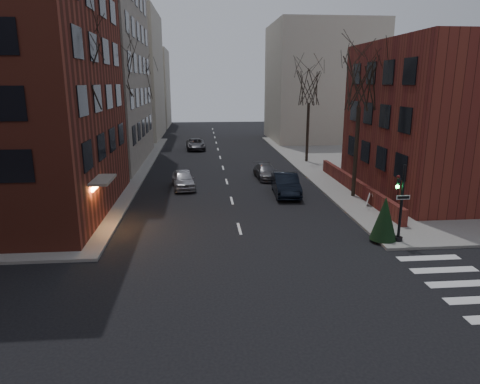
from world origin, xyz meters
name	(u,v)px	position (x,y,z in m)	size (l,w,h in m)	color
ground	(275,361)	(0.00, 0.00, 0.00)	(160.00, 160.00, 0.00)	black
building_left_tan	(41,18)	(-17.00, 34.00, 14.00)	(18.00, 18.00, 28.00)	#A19486
building_right_brick	(455,119)	(16.50, 19.00, 5.50)	(12.00, 14.00, 11.00)	maroon
low_wall_right	(355,186)	(9.30, 19.00, 0.65)	(0.35, 16.00, 1.00)	maroon
building_distant_la	(111,76)	(-15.00, 55.00, 9.00)	(14.00, 16.00, 18.00)	#B5AE99
building_distant_ra	(321,83)	(15.00, 50.00, 8.00)	(14.00, 14.00, 16.00)	#B5AE99
building_distant_lb	(141,88)	(-13.00, 72.00, 7.00)	(10.00, 12.00, 14.00)	#B5AE99
traffic_signal	(400,208)	(7.94, 8.99, 1.91)	(0.76, 0.44, 4.00)	black
tree_left_a	(77,75)	(-8.80, 14.00, 8.47)	(4.18, 4.18, 10.26)	#2D231C
tree_left_b	(117,72)	(-8.80, 26.00, 8.91)	(4.40, 4.40, 10.80)	#2D231C
tree_left_c	(141,83)	(-8.80, 40.00, 8.03)	(3.96, 3.96, 9.72)	#2D231C
tree_right_a	(361,83)	(8.80, 18.00, 8.03)	(3.96, 3.96, 9.72)	#2D231C
tree_right_b	(309,88)	(8.80, 32.00, 7.59)	(3.74, 3.74, 9.18)	#2D231C
streetlamp_near	(120,135)	(-8.20, 22.00, 4.24)	(0.36, 0.36, 6.28)	black
streetlamp_far	(150,115)	(-8.20, 42.00, 4.24)	(0.36, 0.36, 6.28)	black
parked_sedan	(286,184)	(4.09, 19.23, 0.81)	(1.72, 4.94, 1.63)	black
car_lane_silver	(183,179)	(-3.53, 22.04, 0.71)	(1.68, 4.19, 1.43)	#A2A1A7
car_lane_gray	(266,172)	(3.46, 24.86, 0.61)	(1.70, 4.19, 1.22)	#434348
car_lane_far	(196,144)	(-2.76, 42.01, 0.67)	(2.23, 4.84, 1.34)	#434248
sandwich_board	(370,199)	(9.08, 15.51, 0.56)	(0.37, 0.51, 0.83)	silver
evergreen_shrub	(384,218)	(7.30, 9.28, 1.29)	(1.37, 1.37, 2.29)	black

